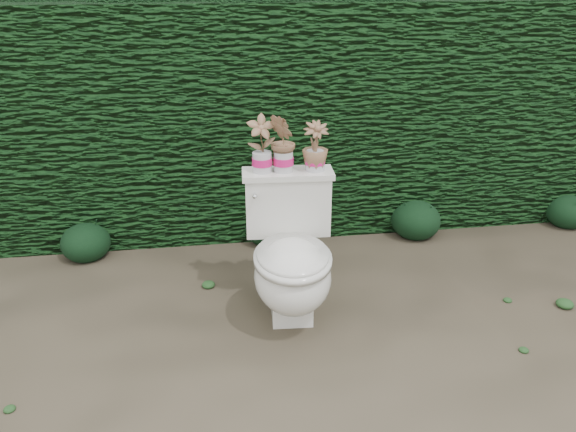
{
  "coord_description": "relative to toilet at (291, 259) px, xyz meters",
  "views": [
    {
      "loc": [
        -0.31,
        -2.49,
        1.8
      ],
      "look_at": [
        0.09,
        0.29,
        0.55
      ],
      "focal_mm": 35.0,
      "sensor_mm": 36.0,
      "label": 1
    }
  ],
  "objects": [
    {
      "name": "toilet",
      "position": [
        0.0,
        0.0,
        0.0
      ],
      "size": [
        0.51,
        0.7,
        0.78
      ],
      "rotation": [
        0.0,
        0.0,
        -0.06
      ],
      "color": "silver",
      "rests_on": "ground"
    },
    {
      "name": "potted_plant_center",
      "position": [
        -0.01,
        0.24,
        0.57
      ],
      "size": [
        0.15,
        0.18,
        0.31
      ],
      "primitive_type": "imported",
      "rotation": [
        0.0,
        0.0,
        4.77
      ],
      "color": "#257624",
      "rests_on": "toilet"
    },
    {
      "name": "liriope_clump_3",
      "position": [
        1.05,
        0.9,
        -0.21
      ],
      "size": [
        0.36,
        0.36,
        0.29
      ],
      "primitive_type": "ellipsoid",
      "color": "black",
      "rests_on": "ground"
    },
    {
      "name": "potted_plant_right",
      "position": [
        0.16,
        0.23,
        0.55
      ],
      "size": [
        0.15,
        0.15,
        0.25
      ],
      "primitive_type": "imported",
      "rotation": [
        0.0,
        0.0,
        0.05
      ],
      "color": "#257624",
      "rests_on": "toilet"
    },
    {
      "name": "liriope_clump_1",
      "position": [
        -1.26,
        0.9,
        -0.22
      ],
      "size": [
        0.33,
        0.33,
        0.26
      ],
      "primitive_type": "ellipsoid",
      "color": "black",
      "rests_on": "ground"
    },
    {
      "name": "ground",
      "position": [
        -0.09,
        -0.15,
        -0.36
      ],
      "size": [
        60.0,
        60.0,
        0.0
      ],
      "primitive_type": "plane",
      "color": "brown",
      "rests_on": "ground"
    },
    {
      "name": "potted_plant_left",
      "position": [
        -0.12,
        0.25,
        0.57
      ],
      "size": [
        0.16,
        0.11,
        0.3
      ],
      "primitive_type": "imported",
      "rotation": [
        0.0,
        0.0,
        -0.02
      ],
      "color": "#257624",
      "rests_on": "toilet"
    },
    {
      "name": "liriope_clump_2",
      "position": [
        -0.02,
        0.96,
        -0.22
      ],
      "size": [
        0.34,
        0.34,
        0.27
      ],
      "primitive_type": "ellipsoid",
      "color": "black",
      "rests_on": "ground"
    },
    {
      "name": "liriope_clump_4",
      "position": [
        2.26,
        0.91,
        -0.23
      ],
      "size": [
        0.32,
        0.32,
        0.26
      ],
      "primitive_type": "ellipsoid",
      "color": "black",
      "rests_on": "ground"
    },
    {
      "name": "hedge",
      "position": [
        -0.09,
        1.45,
        0.44
      ],
      "size": [
        8.0,
        1.0,
        1.6
      ],
      "primitive_type": "cube",
      "color": "#164216",
      "rests_on": "ground"
    }
  ]
}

